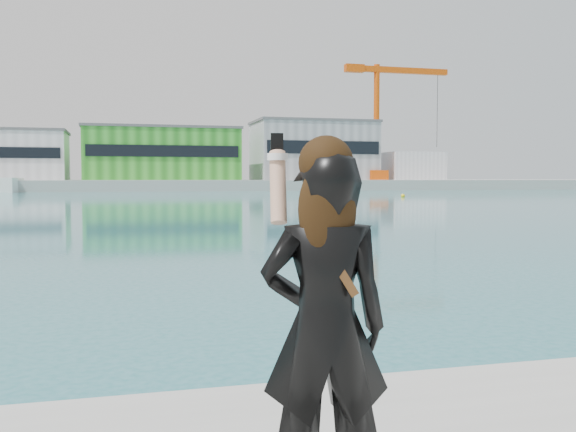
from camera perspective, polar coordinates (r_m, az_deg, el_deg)
The scene contains 9 objects.
far_quay at distance 133.77m, azimuth -14.65°, elevation 2.69°, with size 320.00×40.00×2.00m, color #9E9E99.
warehouse_white at distance 133.57m, azimuth -24.20°, elevation 4.98°, with size 24.48×15.35×9.50m.
warehouse_green at distance 132.10m, azimuth -11.20°, elevation 5.45°, with size 30.60×16.36×10.50m.
warehouse_grey_right at distance 137.92m, azimuth 2.25°, elevation 5.84°, with size 25.50×15.35×12.50m.
ancillary_shed at distance 144.01m, azimuth 10.91°, elevation 4.38°, with size 12.00×10.00×6.00m, color silver.
dock_crane at distance 137.29m, azimuth 8.34°, elevation 8.66°, with size 23.00×4.00×24.00m.
flagpole_right at distance 126.84m, azimuth -4.60°, elevation 5.26°, with size 1.28×0.16×8.00m.
buoy_near at distance 81.56m, azimuth 10.18°, elevation 1.67°, with size 0.50×0.50×0.50m, color yellow.
woman at distance 3.14m, azimuth 3.29°, elevation -8.96°, with size 0.69×0.51×1.81m.
Camera 1 is at (-0.40, -3.76, 2.39)m, focal length 40.00 mm.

